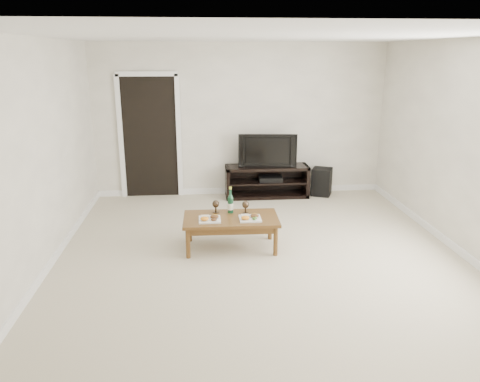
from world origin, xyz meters
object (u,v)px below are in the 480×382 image
object	(u,v)px
media_console	(267,181)
television	(267,150)
coffee_table	(231,233)
subwoofer	(322,182)

from	to	relation	value
media_console	television	world-z (taller)	television
coffee_table	media_console	bearing A→B (deg)	70.45
media_console	subwoofer	distance (m)	0.98
subwoofer	television	bearing A→B (deg)	-155.39
media_console	coffee_table	xyz separation A→B (m)	(-0.78, -2.20, -0.07)
media_console	coffee_table	world-z (taller)	media_console
media_console	subwoofer	xyz separation A→B (m)	(0.98, 0.01, -0.03)
subwoofer	coffee_table	bearing A→B (deg)	-104.33
media_console	coffee_table	distance (m)	2.33
television	coffee_table	world-z (taller)	television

